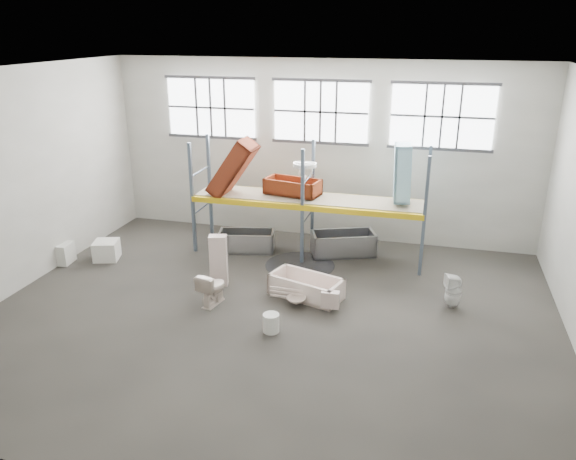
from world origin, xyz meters
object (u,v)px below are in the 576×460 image
(steel_tub_left, at_px, (247,241))
(carton_near, at_px, (60,253))
(blue_tub_upright, at_px, (402,173))
(rust_tub_flat, at_px, (293,186))
(cistern_tall, at_px, (219,260))
(bucket, at_px, (271,323))
(toilet_white, at_px, (453,291))
(toilet_beige, at_px, (212,288))
(bathtub_beige, at_px, (306,286))
(steel_tub_right, at_px, (343,243))

(steel_tub_left, height_order, carton_near, steel_tub_left)
(blue_tub_upright, distance_m, carton_near, 9.01)
(carton_near, bearing_deg, rust_tub_flat, 22.74)
(steel_tub_left, relative_size, carton_near, 2.41)
(rust_tub_flat, xyz_separation_m, blue_tub_upright, (2.82, -0.09, 0.58))
(cistern_tall, bearing_deg, carton_near, 164.40)
(cistern_tall, height_order, bucket, cistern_tall)
(toilet_white, relative_size, rust_tub_flat, 0.54)
(rust_tub_flat, bearing_deg, carton_near, -157.26)
(toilet_white, bearing_deg, steel_tub_left, -127.88)
(cistern_tall, distance_m, bucket, 2.56)
(cistern_tall, bearing_deg, toilet_beige, -90.69)
(steel_tub_left, bearing_deg, bucket, -64.62)
(carton_near, bearing_deg, toilet_beige, -13.09)
(toilet_beige, distance_m, steel_tub_left, 3.15)
(cistern_tall, bearing_deg, blue_tub_upright, 17.86)
(bathtub_beige, height_order, toilet_white, toilet_white)
(cistern_tall, bearing_deg, toilet_white, -10.98)
(steel_tub_right, bearing_deg, toilet_beige, -123.05)
(bathtub_beige, distance_m, rust_tub_flat, 3.17)
(steel_tub_left, bearing_deg, steel_tub_right, 9.08)
(bathtub_beige, bearing_deg, cistern_tall, -163.90)
(bathtub_beige, distance_m, toilet_white, 3.23)
(cistern_tall, xyz_separation_m, rust_tub_flat, (1.14, 2.52, 1.20))
(blue_tub_upright, distance_m, bucket, 5.20)
(toilet_beige, height_order, cistern_tall, cistern_tall)
(toilet_beige, relative_size, cistern_tall, 0.62)
(cistern_tall, xyz_separation_m, steel_tub_right, (2.53, 2.61, -0.32))
(rust_tub_flat, bearing_deg, toilet_white, -28.37)
(blue_tub_upright, bearing_deg, toilet_white, -57.63)
(toilet_white, xyz_separation_m, steel_tub_left, (-5.41, 1.95, -0.12))
(rust_tub_flat, bearing_deg, steel_tub_right, 3.92)
(blue_tub_upright, bearing_deg, carton_near, -164.94)
(carton_near, bearing_deg, blue_tub_upright, 15.06)
(toilet_beige, relative_size, steel_tub_right, 0.46)
(bucket, distance_m, carton_near, 6.59)
(bathtub_beige, xyz_separation_m, rust_tub_flat, (-0.99, 2.57, 1.58))
(bathtub_beige, relative_size, toilet_white, 2.10)
(carton_near, bearing_deg, steel_tub_right, 19.29)
(cistern_tall, distance_m, carton_near, 4.51)
(blue_tub_upright, bearing_deg, cistern_tall, -148.48)
(toilet_beige, relative_size, steel_tub_left, 0.51)
(bucket, bearing_deg, blue_tub_upright, 62.77)
(bathtub_beige, relative_size, blue_tub_upright, 1.14)
(toilet_beige, relative_size, bucket, 1.98)
(toilet_white, relative_size, carton_near, 1.25)
(steel_tub_left, height_order, rust_tub_flat, rust_tub_flat)
(rust_tub_flat, distance_m, blue_tub_upright, 2.88)
(steel_tub_right, height_order, blue_tub_upright, blue_tub_upright)
(bucket, bearing_deg, bathtub_beige, 79.23)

